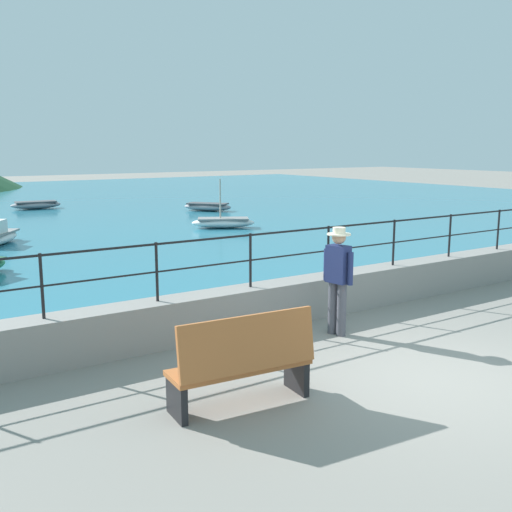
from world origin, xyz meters
The scene contains 9 objects.
ground_plane centered at (0.00, 0.00, 0.00)m, with size 120.00×120.00×0.00m, color gray.
promenade_wall centered at (0.00, 3.20, 0.35)m, with size 20.00×0.56×0.70m, color gray.
railing centered at (0.00, 3.20, 1.32)m, with size 18.44×0.04×0.90m.
lake_water centered at (0.00, 25.84, 0.03)m, with size 64.00×44.32×0.06m, color teal.
bench_main centered at (-2.60, 0.64, 0.56)m, with size 1.74×0.70×1.13m.
person_walking centered at (0.12, 2.11, 0.98)m, with size 0.38×0.56×1.75m.
boat_0 centered at (0.89, 24.68, 0.26)m, with size 2.36×1.06×0.36m.
boat_1 centered at (7.30, 19.32, 0.26)m, with size 2.14×2.36×0.36m.
boat_2 centered at (4.92, 13.87, 0.26)m, with size 2.45×1.91×1.78m.
Camera 1 is at (-6.10, -4.88, 3.00)m, focal length 41.84 mm.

